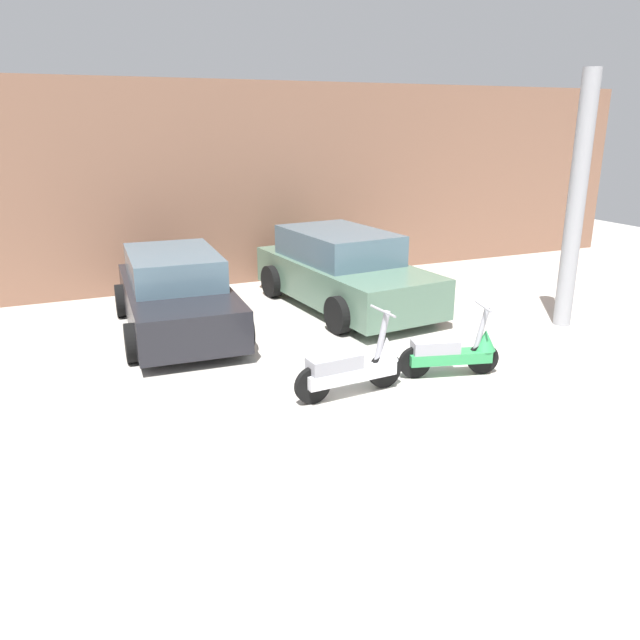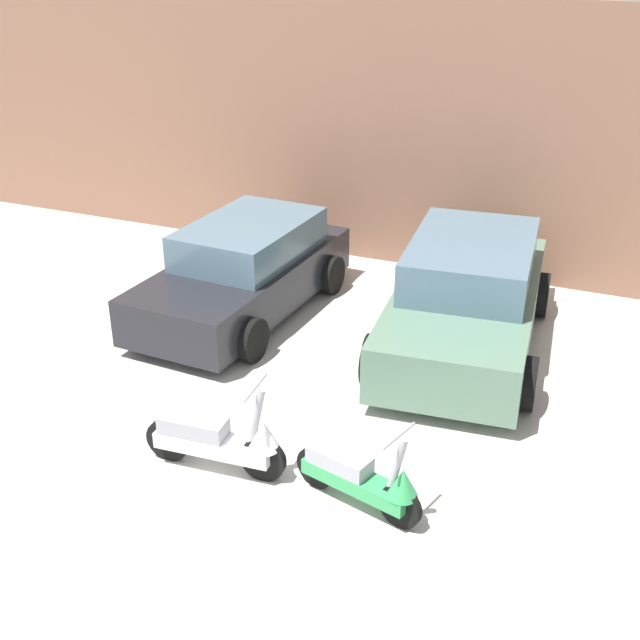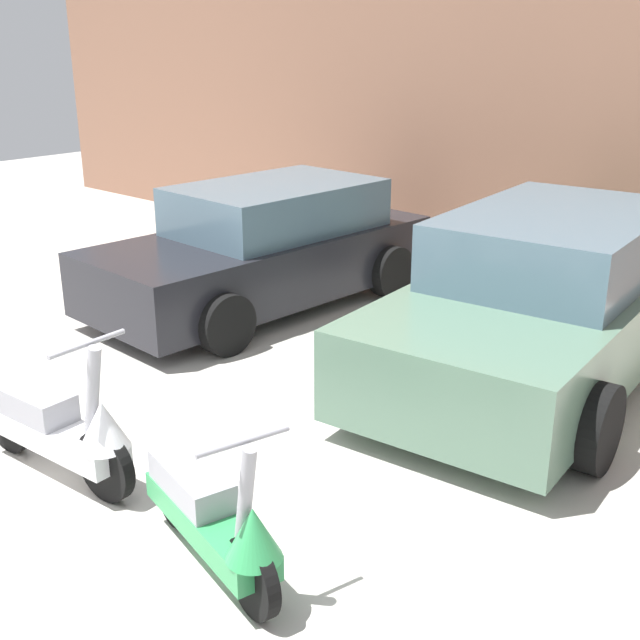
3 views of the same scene
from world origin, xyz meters
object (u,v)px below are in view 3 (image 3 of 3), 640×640
car_rear_left (266,248)px  car_rear_center (545,300)px  scooter_front_left (59,425)px  scooter_front_right (214,516)px

car_rear_left → car_rear_center: size_ratio=0.91×
scooter_front_left → scooter_front_right: 1.53m
scooter_front_left → car_rear_left: size_ratio=0.39×
scooter_front_right → scooter_front_left: bearing=-165.0°
car_rear_left → car_rear_center: car_rear_center is taller
scooter_front_left → scooter_front_right: (1.53, 0.01, -0.03)m
car_rear_left → car_rear_center: 3.17m
scooter_front_left → car_rear_left: 3.84m
car_rear_left → scooter_front_right: bearing=44.5°
scooter_front_right → car_rear_left: size_ratio=0.35×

